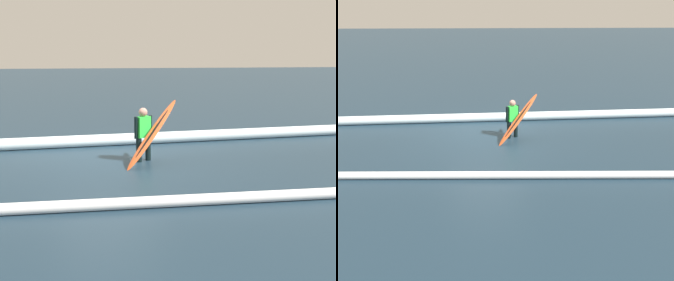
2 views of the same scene
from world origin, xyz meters
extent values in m
plane|color=#1C3040|center=(0.00, 0.00, 0.00)|extent=(179.94, 179.94, 0.00)
cylinder|color=black|center=(-1.05, 0.16, 0.31)|extent=(0.14, 0.14, 0.61)
cylinder|color=black|center=(-0.80, 0.28, 0.31)|extent=(0.14, 0.14, 0.61)
cube|color=#2DD83F|center=(-0.93, 0.22, 0.87)|extent=(0.39, 0.33, 0.52)
sphere|color=tan|center=(-0.93, 0.22, 1.24)|extent=(0.22, 0.22, 0.22)
cylinder|color=black|center=(-1.12, 0.12, 0.87)|extent=(0.09, 0.13, 0.56)
cylinder|color=black|center=(-0.73, 0.31, 0.87)|extent=(0.09, 0.13, 0.56)
ellipsoid|color=#E55926|center=(-1.10, 0.57, 0.76)|extent=(1.55, 1.25, 1.54)
ellipsoid|color=black|center=(-1.10, 0.57, 0.76)|extent=(1.17, 0.90, 1.24)
cylinder|color=white|center=(-1.56, -1.89, 0.17)|extent=(22.94, 0.97, 0.34)
cylinder|color=white|center=(1.35, 3.45, 0.10)|extent=(18.01, 1.31, 0.21)
camera|label=1|loc=(0.59, 10.40, 2.58)|focal=44.82mm
camera|label=2|loc=(0.12, 12.30, 4.19)|focal=38.84mm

